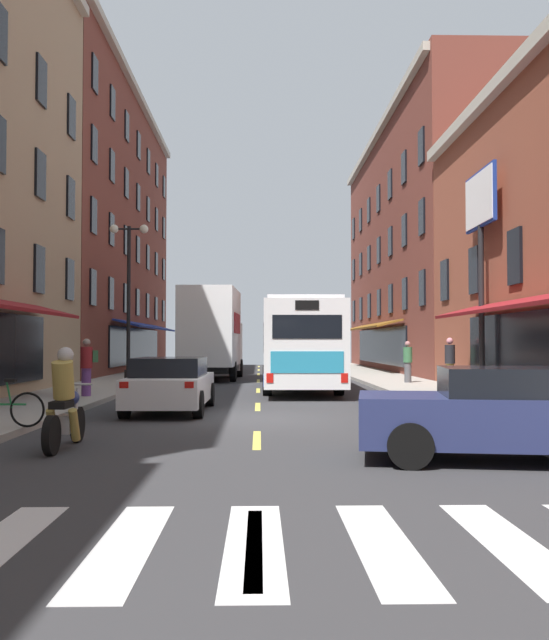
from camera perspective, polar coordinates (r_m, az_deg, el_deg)
The scene contains 16 objects.
ground_plane at distance 16.17m, azimuth -1.39°, elevation -8.18°, with size 34.80×80.00×0.10m, color #333335.
lane_centre_dashes at distance 15.92m, azimuth -1.39°, elevation -8.09°, with size 0.14×73.90×0.01m.
crosswalk_near at distance 6.31m, azimuth -1.66°, elevation -17.70°, with size 7.10×2.80×0.01m.
sidewalk_right at distance 17.19m, azimuth 18.86°, elevation -7.31°, with size 3.00×80.00×0.14m, color #A39E93.
billboard_sign at distance 23.37m, azimuth 16.37°, elevation 7.51°, with size 0.40×2.82×7.05m.
transit_bus at distance 26.68m, azimuth 1.97°, elevation -1.97°, with size 2.77×12.01×3.20m.
box_truck at distance 33.11m, azimuth -5.05°, elevation -1.15°, with size 2.70×7.51×4.19m.
sedan_near at distance 41.42m, azimuth -4.14°, elevation -3.25°, with size 2.01×4.73×1.43m.
sedan_mid at distance 17.85m, azimuth -8.41°, elevation -5.16°, with size 1.96×4.56×1.36m.
sedan_far at distance 10.93m, azimuth 19.18°, elevation -7.12°, with size 4.75×2.48×1.37m.
motorcycle_rider at distance 12.04m, azimuth -16.63°, elevation -6.64°, with size 0.62×2.07×1.66m.
bicycle_near at distance 14.30m, azimuth -21.37°, elevation -6.66°, with size 1.71×0.48×0.91m.
pedestrian_near at distance 21.84m, azimuth -14.95°, elevation -3.59°, with size 0.52×0.44×1.72m.
pedestrian_mid at distance 28.83m, azimuth 10.75°, elevation -3.30°, with size 0.36×0.36×1.66m.
pedestrian_far at distance 25.61m, azimuth 14.04°, elevation -3.32°, with size 0.36×0.36×1.77m.
street_lamp_twin at distance 26.48m, azimuth -11.74°, elevation 1.84°, with size 1.42×0.32×5.97m.
Camera 1 is at (0.04, -16.07, 1.72)m, focal length 39.47 mm.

